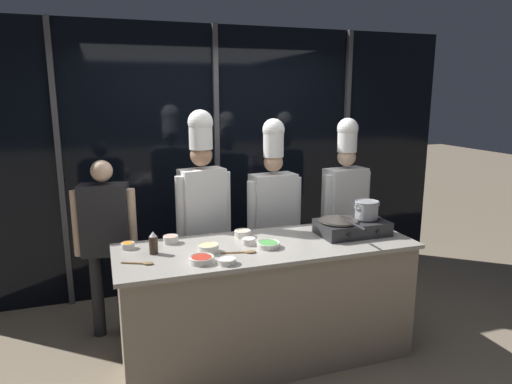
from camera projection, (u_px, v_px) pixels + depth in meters
name	position (u px, v px, depth m)	size (l,w,h in m)	color
ground_plane	(266.00, 356.00, 3.61)	(24.00, 24.00, 0.00)	#7F705B
window_wall_back	(216.00, 161.00, 4.74)	(5.29, 0.09, 2.70)	black
demo_counter	(267.00, 301.00, 3.51)	(2.23, 0.79, 0.93)	gray
portable_stove	(352.00, 227.00, 3.65)	(0.55, 0.36, 0.12)	#28282B
frying_pan	(339.00, 218.00, 3.59)	(0.31, 0.54, 0.05)	#38332D
stock_pot	(367.00, 209.00, 3.66)	(0.21, 0.19, 0.14)	#93969B
squeeze_bottle_soy	(153.00, 243.00, 3.20)	(0.06, 0.06, 0.16)	#332319
prep_bowl_shrimp	(171.00, 239.00, 3.44)	(0.11, 0.11, 0.06)	silver
prep_bowl_ginger	(208.00, 248.00, 3.24)	(0.15, 0.15, 0.06)	silver
prep_bowl_carrots	(128.00, 245.00, 3.32)	(0.10, 0.10, 0.05)	silver
prep_bowl_chicken	(243.00, 233.00, 3.59)	(0.13, 0.13, 0.05)	silver
prep_bowl_onion	(227.00, 261.00, 3.02)	(0.13, 0.13, 0.04)	silver
prep_bowl_chili_flakes	(202.00, 259.00, 3.04)	(0.17, 0.17, 0.04)	silver
prep_bowl_rice	(249.00, 241.00, 3.41)	(0.11, 0.11, 0.05)	silver
prep_bowl_scallions	(268.00, 244.00, 3.34)	(0.17, 0.17, 0.04)	silver
serving_spoon_slotted	(143.00, 263.00, 3.02)	(0.21, 0.12, 0.02)	olive
serving_spoon_solid	(246.00, 252.00, 3.23)	(0.26, 0.09, 0.02)	olive
person_guest	(106.00, 232.00, 3.75)	(0.50, 0.27, 1.52)	#232326
chef_head	(202.00, 201.00, 3.90)	(0.49, 0.27, 1.91)	#232326
chef_sous	(273.00, 205.00, 4.17)	(0.54, 0.25, 1.82)	#232326
chef_line	(345.00, 198.00, 4.41)	(0.53, 0.27, 1.81)	#232326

